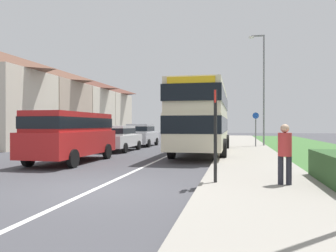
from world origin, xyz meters
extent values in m
plane|color=#424247|center=(0.00, 0.00, 0.00)|extent=(120.00, 120.00, 0.00)
cube|color=silver|center=(0.00, 8.00, 0.00)|extent=(0.14, 60.00, 0.01)
cube|color=gray|center=(4.20, 6.00, 0.06)|extent=(3.20, 68.00, 0.12)
cube|color=beige|center=(1.72, 10.68, 1.32)|extent=(2.50, 10.45, 1.65)
cube|color=beige|center=(1.72, 10.68, 2.92)|extent=(2.45, 10.24, 1.55)
cube|color=black|center=(1.72, 10.68, 1.65)|extent=(2.52, 10.50, 0.76)
cube|color=black|center=(1.72, 10.68, 3.00)|extent=(2.52, 10.50, 0.72)
cube|color=gold|center=(1.72, 5.51, 3.42)|extent=(2.00, 0.08, 0.44)
cylinder|color=black|center=(0.47, 13.92, 0.50)|extent=(0.30, 1.00, 1.00)
cylinder|color=black|center=(2.97, 13.92, 0.50)|extent=(0.30, 1.00, 1.00)
cylinder|color=black|center=(0.47, 7.80, 0.50)|extent=(0.30, 1.00, 1.00)
cylinder|color=black|center=(2.97, 7.80, 0.50)|extent=(0.30, 1.00, 1.00)
cube|color=#B21E1E|center=(-3.51, 5.32, 0.86)|extent=(1.95, 5.50, 1.00)
cube|color=#B21E1E|center=(-3.51, 5.32, 1.77)|extent=(1.72, 5.06, 0.82)
cube|color=black|center=(-3.51, 5.32, 1.73)|extent=(1.76, 5.11, 0.46)
cylinder|color=black|center=(-4.47, 7.03, 0.36)|extent=(0.20, 0.72, 0.72)
cylinder|color=black|center=(-2.56, 7.03, 0.36)|extent=(0.20, 0.72, 0.72)
cylinder|color=black|center=(-4.47, 3.62, 0.36)|extent=(0.20, 0.72, 0.72)
cylinder|color=black|center=(-2.56, 3.62, 0.36)|extent=(0.20, 0.72, 0.72)
cube|color=silver|center=(-3.66, 11.57, 0.66)|extent=(1.82, 4.36, 0.71)
cube|color=silver|center=(-3.66, 11.35, 1.31)|extent=(1.60, 2.40, 0.58)
cube|color=black|center=(-3.66, 11.35, 1.28)|extent=(1.64, 2.42, 0.33)
cylinder|color=black|center=(-4.56, 12.92, 0.30)|extent=(0.20, 0.60, 0.60)
cylinder|color=black|center=(-2.77, 12.92, 0.30)|extent=(0.20, 0.60, 0.60)
cylinder|color=black|center=(-4.56, 10.22, 0.30)|extent=(0.20, 0.60, 0.60)
cylinder|color=black|center=(-2.77, 10.22, 0.30)|extent=(0.20, 0.60, 0.60)
cube|color=#B7B7BC|center=(-3.62, 16.50, 0.69)|extent=(1.84, 4.01, 0.77)
cube|color=#B7B7BC|center=(-3.62, 16.30, 1.39)|extent=(1.62, 2.21, 0.63)
cube|color=black|center=(-3.62, 16.30, 1.35)|extent=(1.66, 2.23, 0.35)
cylinder|color=black|center=(-4.52, 17.75, 0.30)|extent=(0.20, 0.60, 0.60)
cylinder|color=black|center=(-2.72, 17.75, 0.30)|extent=(0.20, 0.60, 0.60)
cylinder|color=black|center=(-4.52, 15.26, 0.30)|extent=(0.20, 0.60, 0.60)
cylinder|color=black|center=(-2.72, 15.26, 0.30)|extent=(0.20, 0.60, 0.60)
cylinder|color=#23232D|center=(4.66, 0.92, 0.42)|extent=(0.14, 0.14, 0.85)
cylinder|color=#23232D|center=(4.86, 0.92, 0.42)|extent=(0.14, 0.14, 0.85)
cylinder|color=#BF3333|center=(4.76, 0.92, 1.15)|extent=(0.34, 0.34, 0.60)
sphere|color=tan|center=(4.76, 0.92, 1.56)|extent=(0.22, 0.22, 0.22)
cylinder|color=black|center=(3.00, 0.90, 1.30)|extent=(0.09, 0.09, 2.60)
cube|color=red|center=(3.00, 0.90, 2.40)|extent=(0.04, 0.44, 0.32)
cube|color=black|center=(3.00, 0.92, 1.55)|extent=(0.06, 0.52, 0.68)
cylinder|color=slate|center=(4.93, 15.99, 1.05)|extent=(0.08, 0.08, 2.10)
cylinder|color=blue|center=(4.93, 15.99, 2.30)|extent=(0.44, 0.03, 0.44)
cylinder|color=slate|center=(5.59, 17.28, 4.15)|extent=(0.12, 0.12, 8.31)
cube|color=slate|center=(5.14, 17.28, 8.26)|extent=(0.90, 0.10, 0.10)
cube|color=silver|center=(4.69, 17.28, 8.19)|extent=(0.36, 0.20, 0.14)
cube|color=tan|center=(-13.83, 18.47, 2.72)|extent=(7.75, 6.00, 5.44)
pyramid|color=brown|center=(-13.83, 18.47, 6.31)|extent=(7.75, 6.00, 1.74)
cube|color=beige|center=(-13.83, 24.60, 2.72)|extent=(7.75, 6.00, 5.44)
pyramid|color=brown|center=(-13.83, 24.60, 6.31)|extent=(7.75, 6.00, 1.74)
cube|color=beige|center=(-13.83, 30.73, 2.72)|extent=(7.75, 6.00, 5.44)
pyramid|color=brown|center=(-13.83, 30.73, 6.31)|extent=(7.75, 6.00, 1.74)
camera|label=1|loc=(3.52, -7.88, 1.65)|focal=35.02mm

